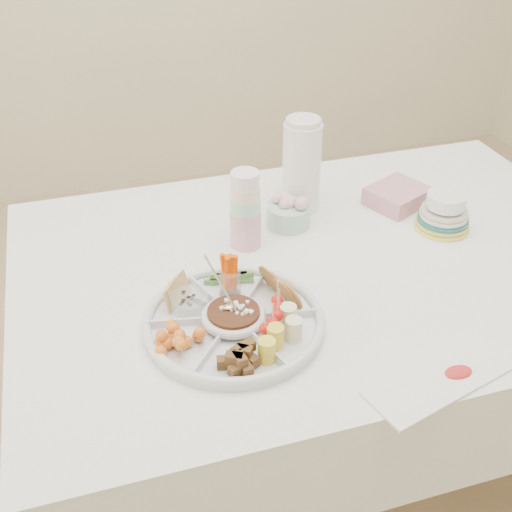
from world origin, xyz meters
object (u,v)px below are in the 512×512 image
object	(u,v)px
thermos	(302,164)
dining_table	(319,370)
party_tray	(234,319)
plate_stack	(444,213)

from	to	relation	value
thermos	dining_table	bearing A→B (deg)	-94.86
dining_table	party_tray	bearing A→B (deg)	-147.79
dining_table	thermos	size ratio (longest dim) A/B	5.68
party_tray	plate_stack	distance (m)	0.67
plate_stack	dining_table	bearing A→B (deg)	-172.69
dining_table	party_tray	distance (m)	0.53
party_tray	plate_stack	world-z (taller)	plate_stack
dining_table	party_tray	xyz separation A→B (m)	(-0.29, -0.18, 0.40)
party_tray	thermos	distance (m)	0.55
dining_table	plate_stack	size ratio (longest dim) A/B	10.61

